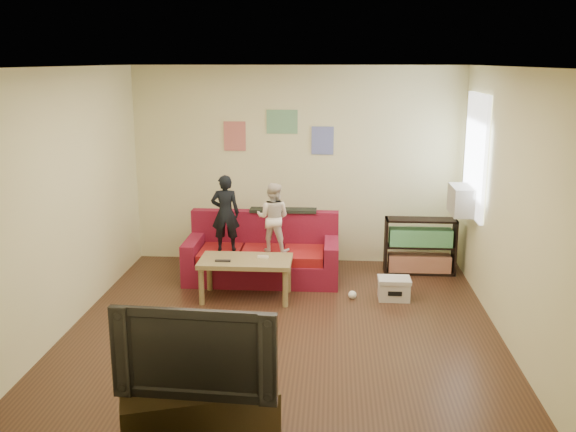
# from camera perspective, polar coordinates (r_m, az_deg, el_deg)

# --- Properties ---
(room_shell) EXTENTS (4.52, 5.02, 2.72)m
(room_shell) POSITION_cam_1_polar(r_m,az_deg,el_deg) (6.38, -0.51, 0.92)
(room_shell) COLOR #462A1B
(room_shell) RESTS_ON ground
(sofa) EXTENTS (1.95, 0.90, 0.86)m
(sofa) POSITION_cam_1_polar(r_m,az_deg,el_deg) (8.33, -2.23, -3.59)
(sofa) COLOR maroon
(sofa) RESTS_ON ground
(child_a) EXTENTS (0.37, 0.26, 0.97)m
(child_a) POSITION_cam_1_polar(r_m,az_deg,el_deg) (8.07, -5.59, 0.26)
(child_a) COLOR black
(child_a) RESTS_ON sofa
(child_b) EXTENTS (0.48, 0.40, 0.88)m
(child_b) POSITION_cam_1_polar(r_m,az_deg,el_deg) (8.01, -1.35, -0.13)
(child_b) COLOR silver
(child_b) RESTS_ON sofa
(coffee_table) EXTENTS (1.08, 0.59, 0.49)m
(coffee_table) POSITION_cam_1_polar(r_m,az_deg,el_deg) (7.59, -3.78, -4.33)
(coffee_table) COLOR #968251
(coffee_table) RESTS_ON ground
(remote) EXTENTS (0.18, 0.05, 0.02)m
(remote) POSITION_cam_1_polar(r_m,az_deg,el_deg) (7.49, -5.81, -3.98)
(remote) COLOR black
(remote) RESTS_ON coffee_table
(game_controller) EXTENTS (0.13, 0.04, 0.03)m
(game_controller) POSITION_cam_1_polar(r_m,az_deg,el_deg) (7.59, -2.24, -3.66)
(game_controller) COLOR white
(game_controller) RESTS_ON coffee_table
(bookshelf) EXTENTS (0.93, 0.28, 0.74)m
(bookshelf) POSITION_cam_1_polar(r_m,az_deg,el_deg) (8.67, 11.63, -2.88)
(bookshelf) COLOR black
(bookshelf) RESTS_ON ground
(window) EXTENTS (0.04, 1.08, 1.48)m
(window) POSITION_cam_1_polar(r_m,az_deg,el_deg) (8.12, 16.33, 5.21)
(window) COLOR white
(window) RESTS_ON room_shell
(ac_unit) EXTENTS (0.28, 0.55, 0.35)m
(ac_unit) POSITION_cam_1_polar(r_m,az_deg,el_deg) (8.19, 15.25, 1.36)
(ac_unit) COLOR #B7B2A3
(ac_unit) RESTS_ON window
(artwork_left) EXTENTS (0.30, 0.01, 0.40)m
(artwork_left) POSITION_cam_1_polar(r_m,az_deg,el_deg) (8.85, -4.76, 7.09)
(artwork_left) COLOR #D87266
(artwork_left) RESTS_ON room_shell
(artwork_center) EXTENTS (0.42, 0.01, 0.32)m
(artwork_center) POSITION_cam_1_polar(r_m,az_deg,el_deg) (8.76, -0.53, 8.38)
(artwork_center) COLOR #72B27F
(artwork_center) RESTS_ON room_shell
(artwork_right) EXTENTS (0.30, 0.01, 0.38)m
(artwork_right) POSITION_cam_1_polar(r_m,az_deg,el_deg) (8.76, 3.09, 6.71)
(artwork_right) COLOR #727FCC
(artwork_right) RESTS_ON room_shell
(file_box) EXTENTS (0.38, 0.29, 0.26)m
(file_box) POSITION_cam_1_polar(r_m,az_deg,el_deg) (7.73, 9.40, -6.37)
(file_box) COLOR silver
(file_box) RESTS_ON ground
(tv_stand) EXTENTS (1.19, 0.71, 0.42)m
(tv_stand) POSITION_cam_1_polar(r_m,az_deg,el_deg) (4.97, -7.79, -17.33)
(tv_stand) COLOR #40311A
(tv_stand) RESTS_ON ground
(television) EXTENTS (1.19, 0.22, 0.68)m
(television) POSITION_cam_1_polar(r_m,az_deg,el_deg) (4.71, -8.01, -11.56)
(television) COLOR black
(television) RESTS_ON tv_stand
(tissue) EXTENTS (0.11, 0.11, 0.10)m
(tissue) POSITION_cam_1_polar(r_m,az_deg,el_deg) (7.71, 5.74, -6.98)
(tissue) COLOR white
(tissue) RESTS_ON ground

